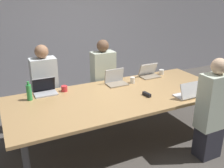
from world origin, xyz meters
name	(u,v)px	position (x,y,z in m)	size (l,w,h in m)	color
ground_plane	(120,139)	(0.00, 0.00, 0.00)	(24.00, 24.00, 0.00)	#4C4742
curtain_wall	(68,29)	(0.00, 2.47, 1.40)	(12.00, 0.06, 2.80)	#9999A3
conference_table	(121,98)	(0.00, 0.00, 0.70)	(3.24, 1.36, 0.76)	tan
laptop_far_center	(116,80)	(0.14, 0.44, 0.83)	(0.33, 0.24, 0.25)	gray
person_far_center	(103,80)	(0.11, 0.86, 0.69)	(0.40, 0.24, 1.42)	#2D2D38
cup_far_center	(133,80)	(0.41, 0.35, 0.81)	(0.08, 0.08, 0.10)	white
laptop_far_left	(45,89)	(-0.98, 0.54, 0.82)	(0.33, 0.23, 0.23)	#B7B7BC
person_far_left	(45,89)	(-0.91, 0.88, 0.69)	(0.40, 0.24, 1.42)	#2D2D38
cup_far_left	(64,89)	(-0.70, 0.50, 0.80)	(0.09, 0.09, 0.09)	red
bottle_far_left	(29,92)	(-1.22, 0.39, 0.87)	(0.07, 0.07, 0.27)	green
laptop_far_right	(149,73)	(0.84, 0.52, 0.82)	(0.34, 0.24, 0.24)	gray
cup_far_right	(161,72)	(1.12, 0.52, 0.80)	(0.09, 0.09, 0.09)	white
laptop_near_right	(189,93)	(0.83, -0.50, 0.82)	(0.35, 0.23, 0.23)	silver
person_near_right	(212,112)	(0.90, -0.89, 0.68)	(0.40, 0.24, 1.41)	#2D2D38
cup_near_right	(198,90)	(1.09, -0.43, 0.79)	(0.08, 0.08, 0.08)	brown
stapler	(147,94)	(0.32, -0.21, 0.78)	(0.06, 0.15, 0.05)	black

